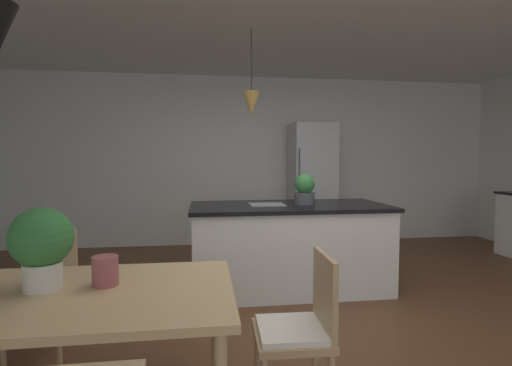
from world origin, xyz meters
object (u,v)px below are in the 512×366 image
(dining_table, at_px, (55,306))
(vase_on_dining_table, at_px, (105,271))
(chair_far_left, at_px, (43,288))
(potted_plant_on_table, at_px, (42,243))
(potted_plant_on_island, at_px, (305,190))
(chair_kitchen_end, at_px, (301,327))
(kitchen_island, at_px, (289,246))
(refrigerator, at_px, (312,186))

(dining_table, bearing_deg, vase_on_dining_table, 21.22)
(chair_far_left, height_order, potted_plant_on_table, potted_plant_on_table)
(chair_far_left, xyz_separation_m, potted_plant_on_table, (0.32, -0.78, 0.49))
(potted_plant_on_table, relative_size, vase_on_dining_table, 2.72)
(potted_plant_on_island, distance_m, potted_plant_on_table, 2.64)
(chair_far_left, bearing_deg, vase_on_dining_table, -51.12)
(chair_kitchen_end, relative_size, chair_far_left, 1.00)
(chair_kitchen_end, bearing_deg, potted_plant_on_table, 176.91)
(dining_table, distance_m, kitchen_island, 2.53)
(dining_table, bearing_deg, potted_plant_on_table, 137.88)
(refrigerator, bearing_deg, dining_table, -122.42)
(chair_kitchen_end, relative_size, refrigerator, 0.45)
(kitchen_island, relative_size, vase_on_dining_table, 13.50)
(kitchen_island, height_order, vase_on_dining_table, kitchen_island)
(kitchen_island, relative_size, potted_plant_on_island, 6.45)
(potted_plant_on_table, bearing_deg, refrigerator, 56.27)
(chair_far_left, distance_m, vase_on_dining_table, 1.03)
(dining_table, bearing_deg, kitchen_island, 49.99)
(potted_plant_on_table, height_order, vase_on_dining_table, potted_plant_on_table)
(chair_far_left, relative_size, vase_on_dining_table, 5.69)
(dining_table, relative_size, chair_far_left, 2.01)
(vase_on_dining_table, bearing_deg, kitchen_island, 52.80)
(potted_plant_on_island, bearing_deg, chair_far_left, -153.66)
(chair_kitchen_end, relative_size, potted_plant_on_island, 2.72)
(potted_plant_on_island, relative_size, potted_plant_on_table, 0.77)
(dining_table, bearing_deg, potted_plant_on_island, 47.18)
(potted_plant_on_island, bearing_deg, refrigerator, 71.52)
(refrigerator, relative_size, potted_plant_on_table, 4.63)
(dining_table, bearing_deg, refrigerator, 57.58)
(refrigerator, bearing_deg, chair_kitchen_end, -107.06)
(dining_table, xyz_separation_m, refrigerator, (2.41, 3.80, 0.31))
(chair_far_left, relative_size, refrigerator, 0.45)
(chair_kitchen_end, height_order, vase_on_dining_table, vase_on_dining_table)
(dining_table, distance_m, vase_on_dining_table, 0.28)
(chair_far_left, bearing_deg, potted_plant_on_table, -67.78)
(refrigerator, xyz_separation_m, potted_plant_on_island, (-0.62, -1.87, 0.10))
(refrigerator, distance_m, potted_plant_on_table, 4.48)
(vase_on_dining_table, bearing_deg, chair_kitchen_end, -4.87)
(chair_kitchen_end, xyz_separation_m, refrigerator, (1.17, 3.80, 0.49))
(chair_kitchen_end, height_order, refrigerator, refrigerator)
(vase_on_dining_table, bearing_deg, potted_plant_on_table, -176.89)
(kitchen_island, bearing_deg, potted_plant_on_island, 0.00)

